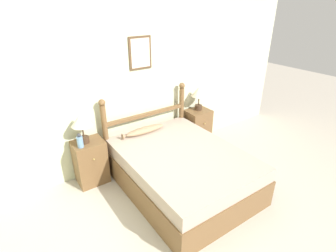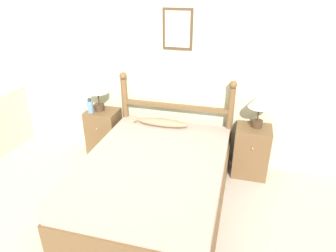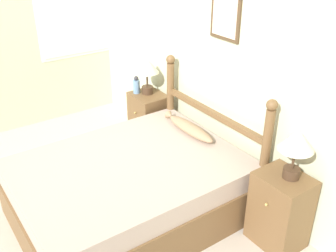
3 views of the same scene
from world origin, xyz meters
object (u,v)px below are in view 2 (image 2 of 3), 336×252
at_px(nightstand_right, 251,151).
at_px(bottle, 90,106).
at_px(table_lamp_right, 260,103).
at_px(fish_pillow, 162,122).
at_px(table_lamp_left, 97,88).
at_px(nightstand_left, 104,132).
at_px(bed, 155,181).

xyz_separation_m(nightstand_right, bottle, (-2.07, -0.08, 0.41)).
xyz_separation_m(table_lamp_right, fish_pillow, (-1.14, -0.10, -0.34)).
height_order(nightstand_right, bottle, bottle).
height_order(table_lamp_left, table_lamp_right, same).
bearing_deg(table_lamp_right, table_lamp_left, -179.45).
xyz_separation_m(bottle, fish_pillow, (0.96, 0.02, -0.13)).
bearing_deg(nightstand_right, nightstand_left, 180.00).
bearing_deg(fish_pillow, bottle, -178.95).
bearing_deg(table_lamp_left, table_lamp_right, 0.55).
bearing_deg(table_lamp_right, bottle, -176.91).
bearing_deg(fish_pillow, table_lamp_left, 175.03).
distance_m(nightstand_right, table_lamp_left, 2.09).
xyz_separation_m(table_lamp_right, bottle, (-2.09, -0.11, -0.21)).
distance_m(bed, fish_pillow, 0.84).
bearing_deg(nightstand_right, table_lamp_right, 52.59).
relative_size(nightstand_left, table_lamp_right, 1.54).
height_order(nightstand_left, fish_pillow, fish_pillow).
height_order(nightstand_right, table_lamp_right, table_lamp_right).
bearing_deg(nightstand_left, table_lamp_right, 0.85).
bearing_deg(nightstand_right, table_lamp_left, 179.71).
relative_size(nightstand_right, table_lamp_left, 1.54).
relative_size(table_lamp_left, fish_pillow, 0.60).
bearing_deg(table_lamp_right, bed, -139.60).
xyz_separation_m(table_lamp_left, bottle, (-0.08, -0.09, -0.21)).
height_order(table_lamp_right, fish_pillow, table_lamp_right).
distance_m(bed, table_lamp_left, 1.47).
distance_m(table_lamp_left, table_lamp_right, 2.01).
bearing_deg(bed, fish_pillow, 100.17).
distance_m(nightstand_left, table_lamp_right, 2.08).
height_order(bed, nightstand_left, nightstand_left).
bearing_deg(nightstand_left, table_lamp_left, 163.49).
bearing_deg(table_lamp_left, nightstand_left, -16.51).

